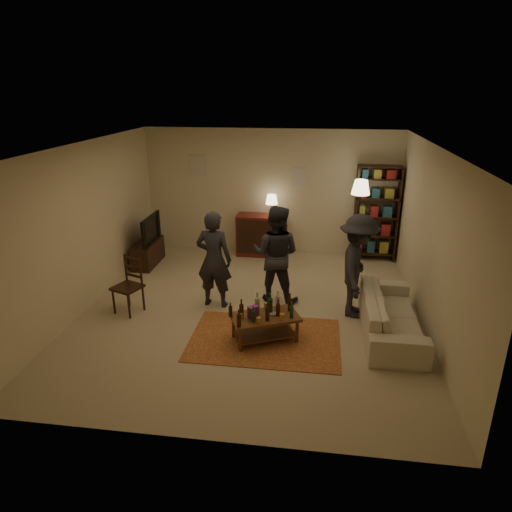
% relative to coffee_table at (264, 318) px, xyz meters
% --- Properties ---
extents(floor, '(6.00, 6.00, 0.00)m').
position_rel_coffee_table_xyz_m(floor, '(-0.33, 0.89, -0.37)').
color(floor, '#C6B793').
rests_on(floor, ground).
extents(room_shell, '(6.00, 6.00, 6.00)m').
position_rel_coffee_table_xyz_m(room_shell, '(-0.98, 3.87, 1.44)').
color(room_shell, beige).
rests_on(room_shell, ground).
extents(rug, '(2.20, 1.50, 0.01)m').
position_rel_coffee_table_xyz_m(rug, '(0.01, 0.00, -0.36)').
color(rug, maroon).
rests_on(rug, ground).
extents(coffee_table, '(1.10, 0.89, 0.74)m').
position_rel_coffee_table_xyz_m(coffee_table, '(0.00, 0.00, 0.00)').
color(coffee_table, brown).
rests_on(coffee_table, ground).
extents(dining_chair, '(0.54, 0.54, 0.96)m').
position_rel_coffee_table_xyz_m(dining_chair, '(-2.30, 0.64, 0.13)').
color(dining_chair, black).
rests_on(dining_chair, ground).
extents(tv_stand, '(0.40, 1.00, 1.06)m').
position_rel_coffee_table_xyz_m(tv_stand, '(-2.78, 2.69, 0.02)').
color(tv_stand, black).
rests_on(tv_stand, ground).
extents(dresser, '(1.00, 0.50, 1.36)m').
position_rel_coffee_table_xyz_m(dresser, '(-0.53, 3.60, 0.11)').
color(dresser, maroon).
rests_on(dresser, ground).
extents(bookshelf, '(0.90, 0.34, 2.02)m').
position_rel_coffee_table_xyz_m(bookshelf, '(1.91, 3.67, 0.66)').
color(bookshelf, black).
rests_on(bookshelf, ground).
extents(floor_lamp, '(0.36, 0.36, 1.83)m').
position_rel_coffee_table_xyz_m(floor_lamp, '(1.51, 3.08, 1.19)').
color(floor_lamp, black).
rests_on(floor_lamp, ground).
extents(sofa, '(0.81, 2.08, 0.61)m').
position_rel_coffee_table_xyz_m(sofa, '(1.87, 0.49, -0.07)').
color(sofa, beige).
rests_on(sofa, ground).
extents(person_left, '(0.65, 0.47, 1.66)m').
position_rel_coffee_table_xyz_m(person_left, '(-0.97, 1.04, 0.46)').
color(person_left, '#25252C').
rests_on(person_left, ground).
extents(person_right, '(0.93, 0.79, 1.70)m').
position_rel_coffee_table_xyz_m(person_right, '(0.03, 1.37, 0.48)').
color(person_right, '#27282F').
rests_on(person_right, ground).
extents(person_by_sofa, '(0.77, 1.17, 1.69)m').
position_rel_coffee_table_xyz_m(person_by_sofa, '(1.37, 1.02, 0.48)').
color(person_by_sofa, '#26252D').
rests_on(person_by_sofa, ground).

